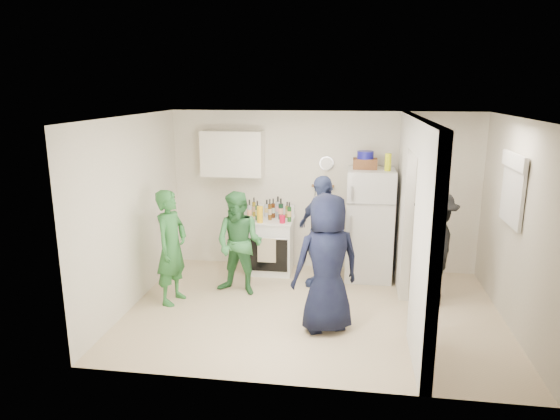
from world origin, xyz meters
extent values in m
plane|color=#C8B38D|center=(0.00, 0.00, 0.00)|extent=(4.80, 4.80, 0.00)
plane|color=silver|center=(0.00, 1.70, 1.25)|extent=(4.80, 0.00, 4.80)
plane|color=silver|center=(0.00, -1.70, 1.25)|extent=(4.80, 0.00, 4.80)
plane|color=silver|center=(-2.40, 0.00, 1.25)|extent=(0.00, 3.40, 3.40)
plane|color=silver|center=(2.40, 0.00, 1.25)|extent=(0.00, 3.40, 3.40)
plane|color=white|center=(0.00, 0.00, 2.50)|extent=(4.80, 4.80, 0.00)
cube|color=silver|center=(1.20, 1.10, 1.25)|extent=(0.12, 1.20, 2.50)
cube|color=silver|center=(1.20, -1.10, 1.25)|extent=(0.12, 1.20, 2.50)
cube|color=silver|center=(1.20, 0.00, 2.30)|extent=(0.12, 1.00, 0.40)
cube|color=white|center=(-0.79, 1.37, 0.43)|extent=(0.72, 0.60, 0.86)
cube|color=silver|center=(-1.40, 1.52, 1.85)|extent=(0.95, 0.34, 0.70)
cube|color=silver|center=(0.73, 1.34, 0.84)|extent=(0.69, 0.67, 1.68)
cube|color=brown|center=(0.63, 1.39, 1.75)|extent=(0.35, 0.25, 0.15)
cylinder|color=navy|center=(0.63, 1.39, 1.88)|extent=(0.24, 0.24, 0.11)
cylinder|color=#E1ED14|center=(0.95, 1.24, 1.80)|extent=(0.09, 0.09, 0.25)
cylinder|color=white|center=(0.05, 1.68, 1.70)|extent=(0.22, 0.02, 0.22)
cube|color=olive|center=(0.00, 1.65, 1.35)|extent=(0.35, 0.08, 0.03)
cube|color=black|center=(2.38, 0.20, 1.65)|extent=(0.03, 0.70, 0.80)
cube|color=white|center=(2.36, 0.20, 1.65)|extent=(0.04, 0.76, 0.86)
cube|color=white|center=(2.34, 0.20, 2.00)|extent=(0.04, 0.82, 0.18)
cylinder|color=yellow|center=(-0.91, 1.15, 0.98)|extent=(0.09, 0.09, 0.25)
cylinder|color=red|center=(-0.57, 1.17, 0.92)|extent=(0.09, 0.09, 0.12)
imported|color=#2B6C32|center=(-1.91, 0.05, 0.78)|extent=(0.48, 0.63, 1.55)
imported|color=#357A3F|center=(-1.08, 0.47, 0.73)|extent=(0.82, 0.70, 1.46)
imported|color=#38447C|center=(0.04, 0.87, 0.83)|extent=(0.97, 0.97, 1.65)
imported|color=black|center=(0.18, -0.46, 0.84)|extent=(0.97, 0.83, 1.68)
imported|color=black|center=(1.55, 0.51, 0.78)|extent=(0.59, 1.01, 1.56)
cylinder|color=olive|center=(-1.07, 1.51, 1.01)|extent=(0.06, 0.06, 0.30)
cylinder|color=#1B5132|center=(-0.98, 1.29, 1.01)|extent=(0.06, 0.06, 0.30)
cylinder|color=#B7B9C6|center=(-0.87, 1.52, 0.99)|extent=(0.07, 0.07, 0.27)
cylinder|color=#58360F|center=(-0.79, 1.32, 1.02)|extent=(0.06, 0.06, 0.33)
cylinder|color=#A4ABB5|center=(-0.70, 1.55, 1.02)|extent=(0.07, 0.07, 0.32)
cylinder|color=black|center=(-0.63, 1.39, 1.02)|extent=(0.07, 0.07, 0.33)
cylinder|color=olive|center=(-0.54, 1.50, 0.98)|extent=(0.06, 0.06, 0.25)
cylinder|color=#989BA3|center=(-1.09, 1.23, 1.02)|extent=(0.07, 0.07, 0.33)
cylinder|color=#46210C|center=(-0.76, 1.46, 1.01)|extent=(0.06, 0.06, 0.30)
cylinder|color=#1C511C|center=(-0.48, 1.26, 1.01)|extent=(0.06, 0.06, 0.30)
camera|label=1|loc=(0.43, -6.01, 2.85)|focal=32.00mm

